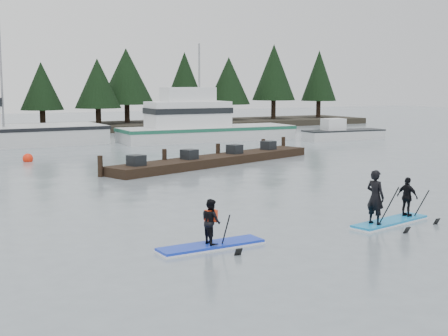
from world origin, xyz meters
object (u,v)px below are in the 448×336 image
floating_dock (216,160)px  fishing_boat_medium (203,133)px  paddleboard_solo (211,231)px  paddleboard_duo (389,203)px

floating_dock → fishing_boat_medium: bearing=47.5°
paddleboard_solo → paddleboard_duo: (6.15, -0.08, 0.19)m
fishing_boat_medium → floating_dock: (-5.72, -13.12, -0.34)m
fishing_boat_medium → paddleboard_duo: (-7.69, -28.44, 0.07)m
floating_dock → paddleboard_solo: bearing=-137.0°
paddleboard_duo → paddleboard_solo: bearing=167.2°
fishing_boat_medium → floating_dock: 14.32m
fishing_boat_medium → floating_dock: size_ratio=0.99×
fishing_boat_medium → paddleboard_solo: (-13.84, -28.36, -0.12)m
fishing_boat_medium → floating_dock: fishing_boat_medium is taller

